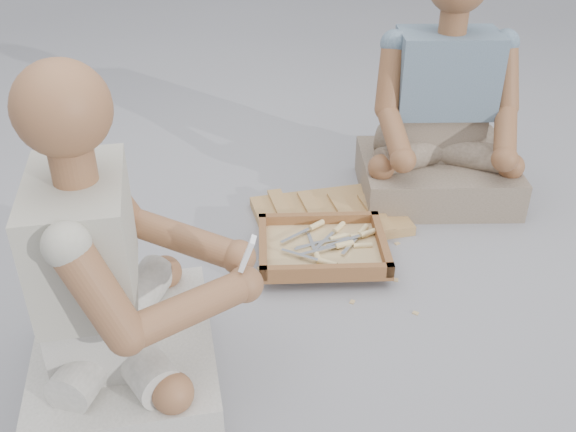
# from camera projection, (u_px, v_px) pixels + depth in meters

# --- Properties ---
(ground) EXTENTS (60.00, 60.00, 0.00)m
(ground) POSITION_uv_depth(u_px,v_px,m) (302.00, 329.00, 2.10)
(ground) COLOR gray
(ground) RESTS_ON ground
(carved_panel) EXTENTS (0.70, 0.58, 0.04)m
(carved_panel) POSITION_uv_depth(u_px,v_px,m) (330.00, 216.00, 2.67)
(carved_panel) COLOR #97623A
(carved_panel) RESTS_ON ground
(tool_tray) EXTENTS (0.52, 0.44, 0.06)m
(tool_tray) POSITION_uv_depth(u_px,v_px,m) (322.00, 248.00, 2.40)
(tool_tray) COLOR brown
(tool_tray) RESTS_ON carved_panel
(chisel_0) EXTENTS (0.12, 0.20, 0.02)m
(chisel_0) POSITION_uv_depth(u_px,v_px,m) (336.00, 230.00, 2.49)
(chisel_0) COLOR silver
(chisel_0) RESTS_ON tool_tray
(chisel_1) EXTENTS (0.20, 0.12, 0.02)m
(chisel_1) POSITION_uv_depth(u_px,v_px,m) (336.00, 239.00, 2.44)
(chisel_1) COLOR silver
(chisel_1) RESTS_ON tool_tray
(chisel_2) EXTENTS (0.10, 0.21, 0.02)m
(chisel_2) POSITION_uv_depth(u_px,v_px,m) (360.00, 233.00, 2.46)
(chisel_2) COLOR silver
(chisel_2) RESTS_ON tool_tray
(chisel_3) EXTENTS (0.21, 0.10, 0.02)m
(chisel_3) POSITION_uv_depth(u_px,v_px,m) (354.00, 237.00, 2.45)
(chisel_3) COLOR silver
(chisel_3) RESTS_ON tool_tray
(chisel_4) EXTENTS (0.20, 0.13, 0.02)m
(chisel_4) POSITION_uv_depth(u_px,v_px,m) (333.00, 239.00, 2.44)
(chisel_4) COLOR silver
(chisel_4) RESTS_ON tool_tray
(chisel_5) EXTENTS (0.19, 0.14, 0.02)m
(chisel_5) POSITION_uv_depth(u_px,v_px,m) (363.00, 234.00, 2.44)
(chisel_5) COLOR silver
(chisel_5) RESTS_ON tool_tray
(chisel_6) EXTENTS (0.16, 0.17, 0.02)m
(chisel_6) POSITION_uv_depth(u_px,v_px,m) (312.00, 227.00, 2.49)
(chisel_6) COLOR silver
(chisel_6) RESTS_ON tool_tray
(chisel_7) EXTENTS (0.08, 0.22, 0.02)m
(chisel_7) POSITION_uv_depth(u_px,v_px,m) (316.00, 254.00, 2.35)
(chisel_7) COLOR silver
(chisel_7) RESTS_ON tool_tray
(chisel_8) EXTENTS (0.20, 0.12, 0.02)m
(chisel_8) POSITION_uv_depth(u_px,v_px,m) (339.00, 246.00, 2.38)
(chisel_8) COLOR silver
(chisel_8) RESTS_ON tool_tray
(chisel_9) EXTENTS (0.21, 0.10, 0.02)m
(chisel_9) POSITION_uv_depth(u_px,v_px,m) (322.00, 261.00, 2.29)
(chisel_9) COLOR silver
(chisel_9) RESTS_ON tool_tray
(chisel_10) EXTENTS (0.22, 0.05, 0.02)m
(chisel_10) POSITION_uv_depth(u_px,v_px,m) (357.00, 246.00, 2.40)
(chisel_10) COLOR silver
(chisel_10) RESTS_ON tool_tray
(wood_chip_0) EXTENTS (0.02, 0.02, 0.00)m
(wood_chip_0) POSITION_uv_depth(u_px,v_px,m) (297.00, 267.00, 2.40)
(wood_chip_0) COLOR #DAB581
(wood_chip_0) RESTS_ON ground
(wood_chip_1) EXTENTS (0.02, 0.02, 0.00)m
(wood_chip_1) POSITION_uv_depth(u_px,v_px,m) (396.00, 280.00, 2.33)
(wood_chip_1) COLOR #DAB581
(wood_chip_1) RESTS_ON ground
(wood_chip_2) EXTENTS (0.02, 0.02, 0.00)m
(wood_chip_2) POSITION_uv_depth(u_px,v_px,m) (241.00, 263.00, 2.42)
(wood_chip_2) COLOR #DAB581
(wood_chip_2) RESTS_ON ground
(wood_chip_3) EXTENTS (0.02, 0.02, 0.00)m
(wood_chip_3) POSITION_uv_depth(u_px,v_px,m) (406.00, 225.00, 2.65)
(wood_chip_3) COLOR #DAB581
(wood_chip_3) RESTS_ON ground
(wood_chip_4) EXTENTS (0.02, 0.02, 0.00)m
(wood_chip_4) POSITION_uv_depth(u_px,v_px,m) (397.00, 244.00, 2.53)
(wood_chip_4) COLOR #DAB581
(wood_chip_4) RESTS_ON ground
(wood_chip_5) EXTENTS (0.02, 0.02, 0.00)m
(wood_chip_5) POSITION_uv_depth(u_px,v_px,m) (261.00, 260.00, 2.43)
(wood_chip_5) COLOR #DAB581
(wood_chip_5) RESTS_ON ground
(wood_chip_6) EXTENTS (0.02, 0.02, 0.00)m
(wood_chip_6) POSITION_uv_depth(u_px,v_px,m) (345.00, 230.00, 2.61)
(wood_chip_6) COLOR #DAB581
(wood_chip_6) RESTS_ON ground
(wood_chip_7) EXTENTS (0.02, 0.02, 0.00)m
(wood_chip_7) POSITION_uv_depth(u_px,v_px,m) (395.00, 217.00, 2.70)
(wood_chip_7) COLOR #DAB581
(wood_chip_7) RESTS_ON ground
(wood_chip_8) EXTENTS (0.02, 0.02, 0.00)m
(wood_chip_8) POSITION_uv_depth(u_px,v_px,m) (241.00, 271.00, 2.37)
(wood_chip_8) COLOR #DAB581
(wood_chip_8) RESTS_ON ground
(wood_chip_9) EXTENTS (0.02, 0.02, 0.00)m
(wood_chip_9) POSITION_uv_depth(u_px,v_px,m) (260.00, 268.00, 2.39)
(wood_chip_9) COLOR #DAB581
(wood_chip_9) RESTS_ON ground
(wood_chip_10) EXTENTS (0.02, 0.02, 0.00)m
(wood_chip_10) POSITION_uv_depth(u_px,v_px,m) (272.00, 258.00, 2.44)
(wood_chip_10) COLOR #DAB581
(wood_chip_10) RESTS_ON ground
(wood_chip_11) EXTENTS (0.02, 0.02, 0.00)m
(wood_chip_11) POSITION_uv_depth(u_px,v_px,m) (352.00, 302.00, 2.22)
(wood_chip_11) COLOR #DAB581
(wood_chip_11) RESTS_ON ground
(wood_chip_12) EXTENTS (0.02, 0.02, 0.00)m
(wood_chip_12) POSITION_uv_depth(u_px,v_px,m) (416.00, 313.00, 2.17)
(wood_chip_12) COLOR #DAB581
(wood_chip_12) RESTS_ON ground
(craftsman) EXTENTS (0.73, 0.74, 0.98)m
(craftsman) POSITION_uv_depth(u_px,v_px,m) (113.00, 293.00, 1.73)
(craftsman) COLOR beige
(craftsman) RESTS_ON ground
(companion) EXTENTS (0.71, 0.59, 1.02)m
(companion) POSITION_uv_depth(u_px,v_px,m) (442.00, 122.00, 2.71)
(companion) COLOR gray
(companion) RESTS_ON ground
(mobile_phone) EXTENTS (0.05, 0.04, 0.10)m
(mobile_phone) POSITION_uv_depth(u_px,v_px,m) (247.00, 254.00, 1.67)
(mobile_phone) COLOR white
(mobile_phone) RESTS_ON craftsman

